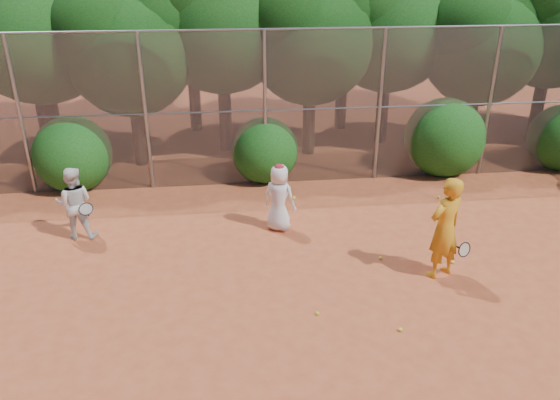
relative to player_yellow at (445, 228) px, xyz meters
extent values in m
plane|color=#A84726|center=(-1.95, -1.10, -1.02)|extent=(80.00, 80.00, 0.00)
cylinder|color=gray|center=(-8.95, 4.90, 0.98)|extent=(0.09, 0.09, 4.00)
cylinder|color=gray|center=(-5.95, 4.90, 0.98)|extent=(0.09, 0.09, 4.00)
cylinder|color=gray|center=(-2.95, 4.90, 0.98)|extent=(0.09, 0.09, 4.00)
cylinder|color=gray|center=(0.05, 4.90, 0.98)|extent=(0.09, 0.09, 4.00)
cylinder|color=gray|center=(3.05, 4.90, 0.98)|extent=(0.09, 0.09, 4.00)
cylinder|color=gray|center=(-1.95, 4.90, 2.98)|extent=(20.00, 0.05, 0.05)
cylinder|color=gray|center=(-1.95, 4.90, 0.98)|extent=(20.00, 0.04, 0.04)
cube|color=slate|center=(-1.95, 4.90, 0.98)|extent=(20.00, 0.02, 4.00)
cylinder|color=black|center=(-8.95, 7.40, 0.24)|extent=(0.38, 0.38, 2.52)
sphere|color=#124812|center=(-8.95, 7.40, 2.71)|extent=(4.03, 4.03, 4.03)
sphere|color=#124812|center=(-9.66, 7.10, 3.52)|extent=(3.02, 3.02, 3.02)
cylinder|color=black|center=(-6.45, 6.70, 0.07)|extent=(0.36, 0.36, 2.17)
sphere|color=black|center=(-6.45, 6.70, 2.19)|extent=(3.47, 3.47, 3.47)
sphere|color=black|center=(-5.76, 7.05, 3.06)|extent=(2.78, 2.78, 2.78)
sphere|color=black|center=(-7.06, 6.44, 2.89)|extent=(2.60, 2.60, 2.60)
cylinder|color=black|center=(-3.95, 7.70, 0.31)|extent=(0.39, 0.39, 2.66)
sphere|color=#124812|center=(-3.95, 7.70, 2.92)|extent=(4.26, 4.26, 4.26)
cylinder|color=black|center=(-1.45, 7.10, 0.12)|extent=(0.37, 0.37, 2.27)
sphere|color=black|center=(-1.45, 7.10, 2.35)|extent=(3.64, 3.64, 3.64)
sphere|color=black|center=(-0.73, 7.47, 3.26)|extent=(2.91, 2.91, 2.91)
sphere|color=black|center=(-2.09, 6.83, 3.08)|extent=(2.73, 2.73, 2.73)
cylinder|color=black|center=(1.05, 7.90, 0.21)|extent=(0.38, 0.38, 2.45)
sphere|color=#124812|center=(1.05, 7.90, 2.61)|extent=(3.92, 3.92, 3.92)
sphere|color=#124812|center=(0.36, 7.61, 3.39)|extent=(2.94, 2.94, 2.94)
cylinder|color=black|center=(3.55, 6.90, 0.03)|extent=(0.36, 0.36, 2.10)
sphere|color=black|center=(3.55, 6.90, 2.09)|extent=(3.36, 3.36, 3.36)
sphere|color=black|center=(4.22, 7.24, 2.93)|extent=(2.69, 2.69, 2.69)
sphere|color=black|center=(2.96, 6.65, 2.76)|extent=(2.52, 2.52, 2.52)
cylinder|color=black|center=(6.05, 7.50, 0.28)|extent=(0.39, 0.39, 2.59)
sphere|color=#124812|center=(6.05, 7.50, 2.82)|extent=(4.14, 4.14, 4.14)
cylinder|color=black|center=(-9.95, 9.70, 0.29)|extent=(0.39, 0.39, 2.62)
sphere|color=#124812|center=(-9.95, 9.70, 2.87)|extent=(4.20, 4.20, 4.20)
cylinder|color=black|center=(-4.95, 9.90, 0.38)|extent=(0.40, 0.40, 2.80)
sphere|color=#124812|center=(-4.95, 9.90, 3.13)|extent=(4.48, 4.48, 4.48)
cylinder|color=black|center=(0.05, 9.50, 0.24)|extent=(0.38, 0.38, 2.52)
sphere|color=#124812|center=(0.05, 9.50, 2.71)|extent=(4.03, 4.03, 4.03)
cylinder|color=black|center=(4.55, 10.10, 0.35)|extent=(0.40, 0.40, 2.73)
sphere|color=#124812|center=(4.55, 10.10, 3.02)|extent=(4.37, 4.37, 4.37)
sphere|color=#124812|center=(-7.95, 5.20, -0.02)|extent=(2.00, 2.00, 2.00)
sphere|color=#124812|center=(-2.95, 5.20, -0.12)|extent=(1.80, 1.80, 1.80)
sphere|color=#124812|center=(2.05, 5.20, 0.08)|extent=(2.20, 2.20, 2.20)
imported|color=orange|center=(0.00, 0.00, 0.00)|extent=(0.88, 0.75, 2.04)
torus|color=black|center=(0.35, -0.20, -0.37)|extent=(0.31, 0.18, 0.30)
cylinder|color=black|center=(0.27, 0.00, -0.41)|extent=(0.13, 0.27, 0.08)
imported|color=white|center=(-2.88, 2.23, -0.25)|extent=(0.89, 0.81, 1.53)
ellipsoid|color=maroon|center=(-2.88, 2.23, 0.47)|extent=(0.22, 0.22, 0.13)
sphere|color=yellow|center=(-2.58, 2.03, -0.17)|extent=(0.07, 0.07, 0.07)
imported|color=white|center=(-7.29, 2.34, -0.21)|extent=(0.79, 0.61, 1.62)
torus|color=black|center=(-6.99, 2.04, -0.22)|extent=(0.33, 0.28, 0.22)
cylinder|color=black|center=(-7.00, 2.18, -0.38)|extent=(0.05, 0.21, 0.23)
sphere|color=yellow|center=(0.43, 0.35, -0.98)|extent=(0.07, 0.07, 0.07)
sphere|color=yellow|center=(0.53, 1.31, -0.98)|extent=(0.07, 0.07, 0.07)
sphere|color=yellow|center=(-1.27, -1.60, -0.98)|extent=(0.07, 0.07, 0.07)
sphere|color=yellow|center=(-2.56, -1.02, -0.98)|extent=(0.07, 0.07, 0.07)
sphere|color=yellow|center=(1.32, 3.41, -0.98)|extent=(0.07, 0.07, 0.07)
sphere|color=yellow|center=(-0.97, 0.67, -0.98)|extent=(0.07, 0.07, 0.07)
camera|label=1|loc=(-4.05, -8.63, 4.79)|focal=35.00mm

